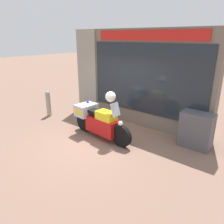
{
  "coord_description": "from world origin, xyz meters",
  "views": [
    {
      "loc": [
        4.25,
        -4.53,
        3.1
      ],
      "look_at": [
        -0.02,
        0.67,
        0.75
      ],
      "focal_mm": 35.0,
      "sensor_mm": 36.0,
      "label": 1
    }
  ],
  "objects_px": {
    "white_helmet": "(111,97)",
    "street_bollard": "(48,103)",
    "paramedic_motorcycle": "(98,120)",
    "utility_cabinet": "(196,130)"
  },
  "relations": [
    {
      "from": "white_helmet",
      "to": "paramedic_motorcycle",
      "type": "bearing_deg",
      "value": 175.98
    },
    {
      "from": "paramedic_motorcycle",
      "to": "street_bollard",
      "type": "bearing_deg",
      "value": -179.19
    },
    {
      "from": "white_helmet",
      "to": "utility_cabinet",
      "type": "bearing_deg",
      "value": 32.24
    },
    {
      "from": "paramedic_motorcycle",
      "to": "street_bollard",
      "type": "distance_m",
      "value": 2.89
    },
    {
      "from": "paramedic_motorcycle",
      "to": "utility_cabinet",
      "type": "bearing_deg",
      "value": 29.91
    },
    {
      "from": "utility_cabinet",
      "to": "white_helmet",
      "type": "relative_size",
      "value": 3.42
    },
    {
      "from": "paramedic_motorcycle",
      "to": "white_helmet",
      "type": "height_order",
      "value": "white_helmet"
    },
    {
      "from": "utility_cabinet",
      "to": "white_helmet",
      "type": "xyz_separation_m",
      "value": [
        -2.11,
        -1.33,
        0.92
      ]
    },
    {
      "from": "white_helmet",
      "to": "street_bollard",
      "type": "height_order",
      "value": "white_helmet"
    },
    {
      "from": "paramedic_motorcycle",
      "to": "street_bollard",
      "type": "height_order",
      "value": "paramedic_motorcycle"
    }
  ]
}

